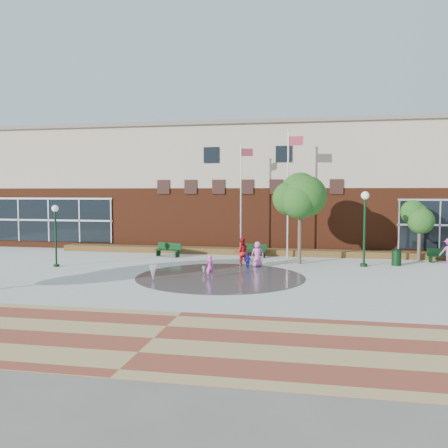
% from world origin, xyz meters
% --- Properties ---
extents(ground, '(120.00, 120.00, 0.00)m').
position_xyz_m(ground, '(0.00, 0.00, 0.00)').
color(ground, '#666056').
rests_on(ground, ground).
extents(plaza_concrete, '(46.00, 18.00, 0.01)m').
position_xyz_m(plaza_concrete, '(0.00, 4.00, 0.00)').
color(plaza_concrete, '#A8A8A0').
rests_on(plaza_concrete, ground).
extents(paver_band, '(46.00, 6.00, 0.01)m').
position_xyz_m(paver_band, '(0.00, -7.00, 0.00)').
color(paver_band, brown).
rests_on(paver_band, ground).
extents(splash_pad, '(8.40, 8.40, 0.01)m').
position_xyz_m(splash_pad, '(0.00, 3.00, 0.00)').
color(splash_pad, '#383A3D').
rests_on(splash_pad, ground).
extents(library_building, '(44.40, 10.40, 9.20)m').
position_xyz_m(library_building, '(0.00, 17.48, 4.64)').
color(library_building, '#582412').
rests_on(library_building, ground).
extents(flower_bed, '(26.00, 1.20, 0.40)m').
position_xyz_m(flower_bed, '(0.00, 11.60, 0.00)').
color(flower_bed, maroon).
rests_on(flower_bed, ground).
extents(flagpole_left, '(0.81, 0.40, 7.45)m').
position_xyz_m(flagpole_left, '(-0.10, 10.61, 4.15)').
color(flagpole_left, white).
rests_on(flagpole_left, ground).
extents(flagpole_right, '(1.01, 0.17, 8.21)m').
position_xyz_m(flagpole_right, '(2.95, 10.54, 4.59)').
color(flagpole_right, white).
rests_on(flagpole_right, ground).
extents(lamp_left, '(0.37, 0.37, 3.50)m').
position_xyz_m(lamp_left, '(-9.77, 4.46, 2.18)').
color(lamp_left, black).
rests_on(lamp_left, ground).
extents(lamp_right, '(0.45, 0.45, 4.27)m').
position_xyz_m(lamp_right, '(7.37, 7.75, 2.66)').
color(lamp_right, black).
rests_on(lamp_right, ground).
extents(bench_left, '(1.88, 1.05, 0.91)m').
position_xyz_m(bench_left, '(-4.80, 9.57, 0.29)').
color(bench_left, black).
rests_on(bench_left, ground).
extents(bench_mid, '(1.79, 0.67, 0.88)m').
position_xyz_m(bench_mid, '(0.72, 10.31, 0.28)').
color(bench_mid, black).
rests_on(bench_mid, ground).
extents(bench_right, '(1.74, 0.79, 0.84)m').
position_xyz_m(bench_right, '(12.14, 10.21, 0.27)').
color(bench_right, black).
rests_on(bench_right, ground).
extents(trash_can, '(0.57, 0.57, 0.93)m').
position_xyz_m(trash_can, '(9.24, 8.45, 0.47)').
color(trash_can, black).
rests_on(trash_can, ground).
extents(tree_mid, '(3.08, 3.08, 5.19)m').
position_xyz_m(tree_mid, '(3.75, 8.04, 3.78)').
color(tree_mid, '#46372A').
rests_on(tree_mid, ground).
extents(tree_small_right, '(2.28, 2.28, 3.90)m').
position_xyz_m(tree_small_right, '(10.91, 10.66, 2.85)').
color(tree_small_right, '#46372A').
rests_on(tree_small_right, ground).
extents(water_jet_a, '(0.38, 0.38, 0.74)m').
position_xyz_m(water_jet_a, '(-2.96, 1.40, 0.00)').
color(water_jet_a, white).
rests_on(water_jet_a, ground).
extents(water_jet_b, '(0.17, 0.17, 0.38)m').
position_xyz_m(water_jet_b, '(-0.99, 3.60, 0.00)').
color(water_jet_b, white).
rests_on(water_jet_b, ground).
extents(child_splash, '(0.49, 0.47, 1.14)m').
position_xyz_m(child_splash, '(-0.48, 2.73, 0.57)').
color(child_splash, '#EE45BB').
rests_on(child_splash, ground).
extents(adult_red, '(0.98, 0.87, 1.67)m').
position_xyz_m(adult_red, '(0.55, 6.49, 0.83)').
color(adult_red, '#B11517').
rests_on(adult_red, ground).
extents(adult_pink, '(0.77, 0.56, 1.45)m').
position_xyz_m(adult_pink, '(1.45, 6.57, 0.72)').
color(adult_pink, '#DA5AA9').
rests_on(adult_pink, ground).
extents(child_blue, '(0.55, 0.51, 0.91)m').
position_xyz_m(child_blue, '(1.01, 5.78, 0.45)').
color(child_blue, '#1614A6').
rests_on(child_blue, ground).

